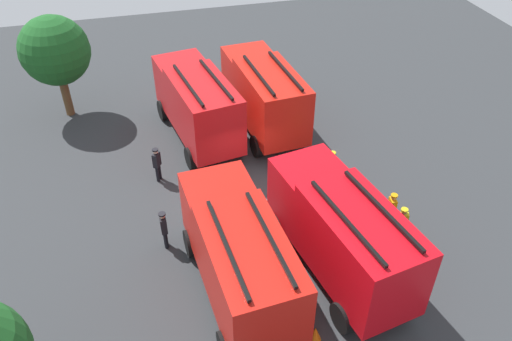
{
  "coord_description": "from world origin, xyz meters",
  "views": [
    {
      "loc": [
        -17.08,
        4.51,
        15.07
      ],
      "look_at": [
        0.0,
        0.0,
        1.4
      ],
      "focal_mm": 35.71,
      "sensor_mm": 36.0,
      "label": 1
    }
  ],
  "objects_px": {
    "firefighter_2": "(391,209)",
    "traffic_cone_2": "(327,190)",
    "firefighter_4": "(157,163)",
    "tree_1": "(55,51)",
    "fire_truck_2": "(239,255)",
    "traffic_cone_0": "(287,91)",
    "firefighter_0": "(331,166)",
    "firefighter_1": "(164,228)",
    "fire_truck_3": "(197,102)",
    "fire_truck_1": "(264,93)",
    "fire_truck_0": "(341,231)",
    "traffic_cone_1": "(315,334)",
    "firefighter_3": "(401,224)"
  },
  "relations": [
    {
      "from": "fire_truck_1",
      "to": "firefighter_2",
      "type": "bearing_deg",
      "value": -165.42
    },
    {
      "from": "fire_truck_3",
      "to": "fire_truck_1",
      "type": "bearing_deg",
      "value": -97.99
    },
    {
      "from": "firefighter_2",
      "to": "firefighter_0",
      "type": "bearing_deg",
      "value": -60.48
    },
    {
      "from": "firefighter_1",
      "to": "tree_1",
      "type": "relative_size",
      "value": 0.31
    },
    {
      "from": "firefighter_3",
      "to": "traffic_cone_1",
      "type": "relative_size",
      "value": 2.78
    },
    {
      "from": "traffic_cone_1",
      "to": "traffic_cone_2",
      "type": "xyz_separation_m",
      "value": [
        6.86,
        -3.08,
        0.05
      ]
    },
    {
      "from": "fire_truck_0",
      "to": "firefighter_0",
      "type": "relative_size",
      "value": 4.34
    },
    {
      "from": "fire_truck_1",
      "to": "traffic_cone_2",
      "type": "height_order",
      "value": "fire_truck_1"
    },
    {
      "from": "firefighter_3",
      "to": "traffic_cone_2",
      "type": "bearing_deg",
      "value": 46.86
    },
    {
      "from": "firefighter_2",
      "to": "traffic_cone_2",
      "type": "bearing_deg",
      "value": -45.28
    },
    {
      "from": "firefighter_2",
      "to": "traffic_cone_1",
      "type": "height_order",
      "value": "firefighter_2"
    },
    {
      "from": "firefighter_4",
      "to": "tree_1",
      "type": "relative_size",
      "value": 0.31
    },
    {
      "from": "fire_truck_2",
      "to": "firefighter_1",
      "type": "distance_m",
      "value": 4.1
    },
    {
      "from": "fire_truck_1",
      "to": "tree_1",
      "type": "distance_m",
      "value": 11.11
    },
    {
      "from": "firefighter_3",
      "to": "tree_1",
      "type": "xyz_separation_m",
      "value": [
        13.83,
        13.19,
        2.81
      ]
    },
    {
      "from": "fire_truck_2",
      "to": "traffic_cone_2",
      "type": "height_order",
      "value": "fire_truck_2"
    },
    {
      "from": "fire_truck_3",
      "to": "firefighter_4",
      "type": "bearing_deg",
      "value": 131.22
    },
    {
      "from": "firefighter_0",
      "to": "firefighter_4",
      "type": "xyz_separation_m",
      "value": [
        2.24,
        7.72,
        0.02
      ]
    },
    {
      "from": "fire_truck_0",
      "to": "firefighter_2",
      "type": "height_order",
      "value": "fire_truck_0"
    },
    {
      "from": "fire_truck_3",
      "to": "fire_truck_0",
      "type": "bearing_deg",
      "value": -170.75
    },
    {
      "from": "firefighter_4",
      "to": "traffic_cone_2",
      "type": "bearing_deg",
      "value": 6.62
    },
    {
      "from": "traffic_cone_1",
      "to": "traffic_cone_2",
      "type": "relative_size",
      "value": 0.86
    },
    {
      "from": "fire_truck_2",
      "to": "firefighter_0",
      "type": "bearing_deg",
      "value": -50.84
    },
    {
      "from": "firefighter_2",
      "to": "traffic_cone_2",
      "type": "xyz_separation_m",
      "value": [
        2.47,
        1.81,
        -0.61
      ]
    },
    {
      "from": "fire_truck_0",
      "to": "firefighter_3",
      "type": "height_order",
      "value": "fire_truck_0"
    },
    {
      "from": "fire_truck_3",
      "to": "traffic_cone_0",
      "type": "relative_size",
      "value": 11.63
    },
    {
      "from": "firefighter_2",
      "to": "fire_truck_1",
      "type": "bearing_deg",
      "value": -62.09
    },
    {
      "from": "firefighter_0",
      "to": "firefighter_1",
      "type": "xyz_separation_m",
      "value": [
        -2.15,
        7.91,
        0.03
      ]
    },
    {
      "from": "fire_truck_0",
      "to": "tree_1",
      "type": "relative_size",
      "value": 1.33
    },
    {
      "from": "tree_1",
      "to": "firefighter_3",
      "type": "bearing_deg",
      "value": -136.36
    },
    {
      "from": "traffic_cone_1",
      "to": "tree_1",
      "type": "bearing_deg",
      "value": 25.69
    },
    {
      "from": "firefighter_2",
      "to": "traffic_cone_1",
      "type": "bearing_deg",
      "value": 50.45
    },
    {
      "from": "firefighter_2",
      "to": "firefighter_3",
      "type": "xyz_separation_m",
      "value": [
        -0.91,
        0.03,
        0.02
      ]
    },
    {
      "from": "fire_truck_2",
      "to": "firefighter_2",
      "type": "distance_m",
      "value": 7.26
    },
    {
      "from": "fire_truck_0",
      "to": "traffic_cone_1",
      "type": "xyz_separation_m",
      "value": [
        -2.65,
        1.83,
        -1.83
      ]
    },
    {
      "from": "traffic_cone_2",
      "to": "firefighter_3",
      "type": "bearing_deg",
      "value": -152.29
    },
    {
      "from": "firefighter_1",
      "to": "firefighter_3",
      "type": "relative_size",
      "value": 1.0
    },
    {
      "from": "tree_1",
      "to": "traffic_cone_2",
      "type": "xyz_separation_m",
      "value": [
        -10.44,
        -11.41,
        -3.43
      ]
    },
    {
      "from": "traffic_cone_1",
      "to": "fire_truck_1",
      "type": "bearing_deg",
      "value": -7.95
    },
    {
      "from": "fire_truck_1",
      "to": "firefighter_2",
      "type": "distance_m",
      "value": 9.32
    },
    {
      "from": "traffic_cone_2",
      "to": "fire_truck_2",
      "type": "bearing_deg",
      "value": 130.89
    },
    {
      "from": "fire_truck_3",
      "to": "firefighter_0",
      "type": "height_order",
      "value": "fire_truck_3"
    },
    {
      "from": "fire_truck_2",
      "to": "fire_truck_3",
      "type": "relative_size",
      "value": 0.98
    },
    {
      "from": "firefighter_2",
      "to": "firefighter_4",
      "type": "relative_size",
      "value": 0.99
    },
    {
      "from": "fire_truck_2",
      "to": "traffic_cone_0",
      "type": "relative_size",
      "value": 11.42
    },
    {
      "from": "fire_truck_2",
      "to": "traffic_cone_0",
      "type": "height_order",
      "value": "fire_truck_2"
    },
    {
      "from": "tree_1",
      "to": "firefighter_1",
      "type": "bearing_deg",
      "value": -161.05
    },
    {
      "from": "fire_truck_1",
      "to": "fire_truck_3",
      "type": "distance_m",
      "value": 3.52
    },
    {
      "from": "fire_truck_2",
      "to": "firefighter_2",
      "type": "bearing_deg",
      "value": -78.83
    },
    {
      "from": "fire_truck_1",
      "to": "fire_truck_2",
      "type": "bearing_deg",
      "value": 155.43
    }
  ]
}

